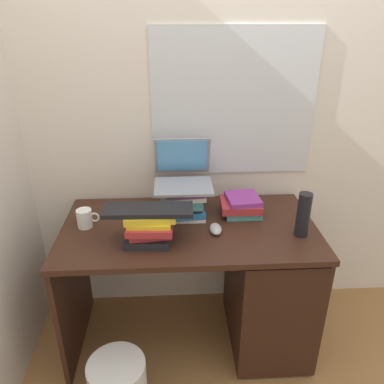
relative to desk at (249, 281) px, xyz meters
name	(u,v)px	position (x,y,z in m)	size (l,w,h in m)	color
ground_plane	(190,335)	(-0.33, 0.03, -0.42)	(6.00, 6.00, 0.00)	olive
wall_back	(186,106)	(-0.33, 0.42, 0.88)	(6.00, 0.06, 2.60)	silver
desk	(249,281)	(0.00, 0.00, 0.00)	(1.32, 0.69, 0.77)	#381E14
book_stack_tall	(184,203)	(-0.35, 0.14, 0.43)	(0.24, 0.20, 0.17)	white
book_stack_keyboard_riser	(150,226)	(-0.53, -0.10, 0.43)	(0.25, 0.21, 0.16)	black
book_stack_side	(242,205)	(-0.04, 0.14, 0.40)	(0.22, 0.20, 0.10)	teal
laptop	(183,173)	(-0.36, 0.21, 0.57)	(0.30, 0.30, 0.23)	gray
keyboard	(148,210)	(-0.53, -0.10, 0.52)	(0.42, 0.14, 0.02)	black
computer_mouse	(216,229)	(-0.20, -0.04, 0.37)	(0.06, 0.10, 0.04)	#A5A8AD
mug	(85,218)	(-0.87, 0.05, 0.40)	(0.12, 0.08, 0.10)	white
water_bottle	(303,215)	(0.22, -0.09, 0.46)	(0.07, 0.07, 0.23)	black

